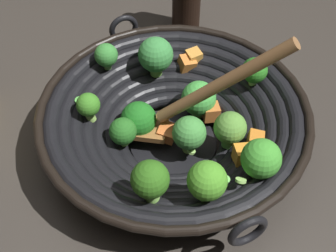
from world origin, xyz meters
The scene contains 2 objects.
ground_plane centered at (0.00, 0.00, 0.00)m, with size 4.00×4.00×0.00m, color #332D28.
wok centered at (0.00, 0.00, 0.06)m, with size 0.41×0.42×0.23m.
Camera 1 is at (-0.02, 0.47, 0.58)m, focal length 49.17 mm.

